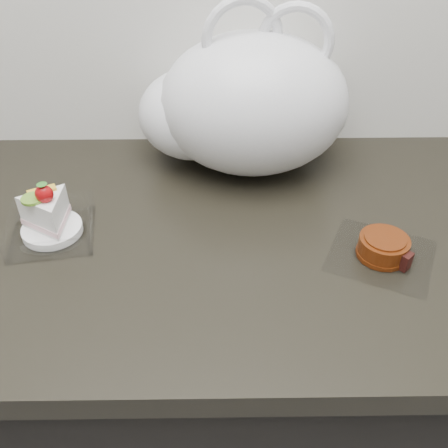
{
  "coord_description": "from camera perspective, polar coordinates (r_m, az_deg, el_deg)",
  "views": [
    {
      "loc": [
        0.07,
        1.04,
        1.42
      ],
      "look_at": [
        0.08,
        1.65,
        0.94
      ],
      "focal_mm": 40.0,
      "sensor_mm": 36.0,
      "label": 1
    }
  ],
  "objects": [
    {
      "name": "plastic_bag",
      "position": [
        0.94,
        1.97,
        13.39
      ],
      "size": [
        0.4,
        0.28,
        0.32
      ],
      "rotation": [
        0.0,
        0.0,
        0.03
      ],
      "color": "white",
      "rests_on": "counter"
    },
    {
      "name": "mooncake_wrap",
      "position": [
        0.81,
        17.77,
        -2.73
      ],
      "size": [
        0.2,
        0.19,
        0.04
      ],
      "rotation": [
        0.0,
        0.0,
        -0.27
      ],
      "color": "white",
      "rests_on": "counter"
    },
    {
      "name": "counter",
      "position": [
        1.17,
        -4.23,
        -18.01
      ],
      "size": [
        2.04,
        0.64,
        0.9
      ],
      "color": "black",
      "rests_on": "ground"
    },
    {
      "name": "cake_tray",
      "position": [
        0.85,
        -19.26,
        0.32
      ],
      "size": [
        0.15,
        0.15,
        0.1
      ],
      "rotation": [
        0.0,
        0.0,
        0.16
      ],
      "color": "white",
      "rests_on": "counter"
    }
  ]
}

